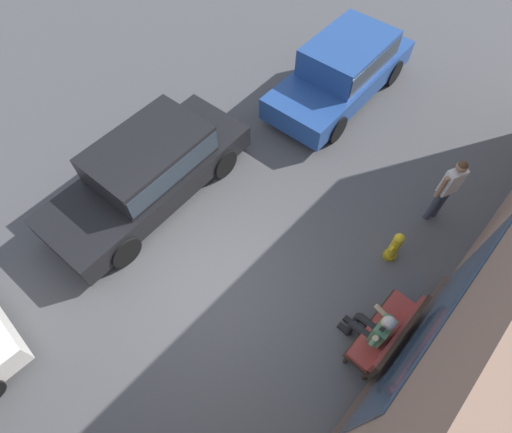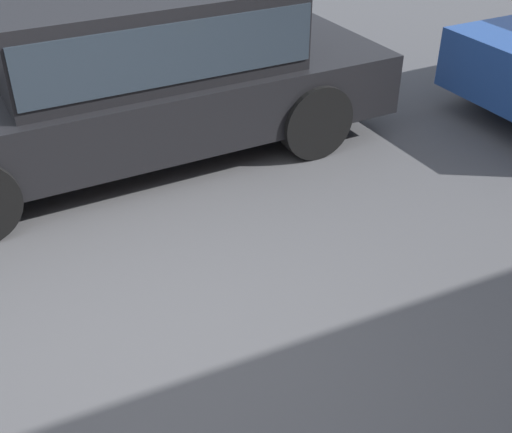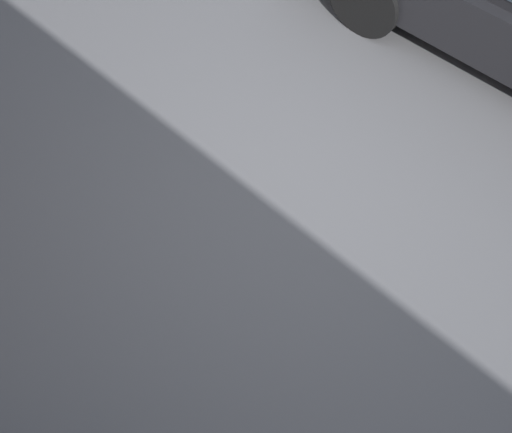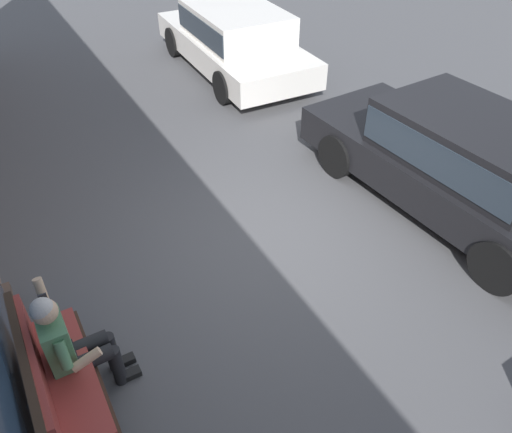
# 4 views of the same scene
# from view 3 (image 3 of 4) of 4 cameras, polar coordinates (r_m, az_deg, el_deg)

# --- Properties ---
(ground_plane) EXTENTS (60.00, 60.00, 0.00)m
(ground_plane) POSITION_cam_3_polar(r_m,az_deg,el_deg) (5.71, 3.13, 1.39)
(ground_plane) COLOR #4C4C4F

